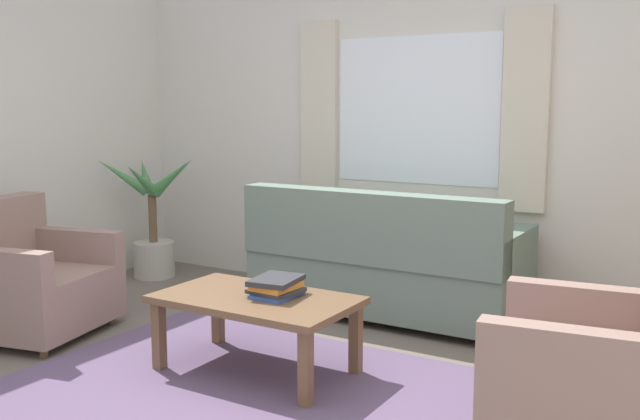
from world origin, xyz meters
name	(u,v)px	position (x,y,z in m)	size (l,w,h in m)	color
ground_plane	(240,395)	(0.00, 0.00, 0.00)	(6.24, 6.24, 0.00)	#6B6056
wall_back	(419,130)	(0.00, 2.26, 1.30)	(5.32, 0.12, 2.60)	silver
window_with_curtains	(415,110)	(0.00, 2.18, 1.45)	(1.98, 0.07, 1.40)	white
area_rug	(240,394)	(0.00, 0.00, 0.01)	(2.51, 1.95, 0.01)	#604C6B
couch	(383,266)	(0.02, 1.63, 0.37)	(1.90, 0.82, 0.92)	slate
armchair_left	(28,280)	(-1.80, 0.09, 0.35)	(0.98, 1.00, 0.88)	gray
armchair_right	(603,372)	(1.70, 0.34, 0.35)	(0.92, 0.93, 0.88)	gray
coffee_table	(256,306)	(-0.11, 0.30, 0.38)	(1.10, 0.64, 0.44)	brown
book_stack_on_table	(276,287)	(-0.01, 0.36, 0.49)	(0.27, 0.32, 0.11)	#335199
potted_plant	(153,228)	(-2.21, 1.65, 0.43)	(0.86, 0.88, 1.08)	#B7B2A8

